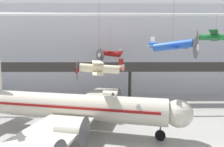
# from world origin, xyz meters

# --- Properties ---
(hangar_back_wall) EXTENTS (140.00, 3.00, 23.29)m
(hangar_back_wall) POSITION_xyz_m (0.00, 36.50, 11.64)
(hangar_back_wall) COLOR silver
(hangar_back_wall) RESTS_ON ground
(mezzanine_walkway) EXTENTS (110.00, 3.20, 9.02)m
(mezzanine_walkway) POSITION_xyz_m (0.00, 26.37, 7.39)
(mezzanine_walkway) COLOR #2D2B28
(mezzanine_walkway) RESTS_ON ground
(ceiling_truss_beam) EXTENTS (120.00, 0.60, 0.60)m
(ceiling_truss_beam) POSITION_xyz_m (0.00, 22.74, 18.22)
(ceiling_truss_beam) COLOR silver
(airliner_silver_main) EXTENTS (31.75, 36.69, 10.25)m
(airliner_silver_main) POSITION_xyz_m (-9.84, 10.57, 3.54)
(airliner_silver_main) COLOR beige
(airliner_silver_main) RESTS_ON ground
(suspended_plane_green_biplane) EXTENTS (7.00, 7.81, 5.68)m
(suspended_plane_green_biplane) POSITION_xyz_m (14.60, 19.84, 13.83)
(suspended_plane_green_biplane) COLOR #1E6B33
(suspended_plane_red_highwing) EXTENTS (6.79, 7.11, 8.88)m
(suspended_plane_red_highwing) POSITION_xyz_m (-4.24, 29.89, 10.78)
(suspended_plane_red_highwing) COLOR red
(suspended_plane_cream_biplane) EXTENTS (5.77, 7.08, 10.06)m
(suspended_plane_cream_biplane) POSITION_xyz_m (-5.71, 6.93, 9.19)
(suspended_plane_cream_biplane) COLOR beige
(suspended_plane_blue_trainer) EXTENTS (5.99, 6.43, 7.61)m
(suspended_plane_blue_trainer) POSITION_xyz_m (3.09, 7.71, 11.81)
(suspended_plane_blue_trainer) COLOR #1E4CAD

